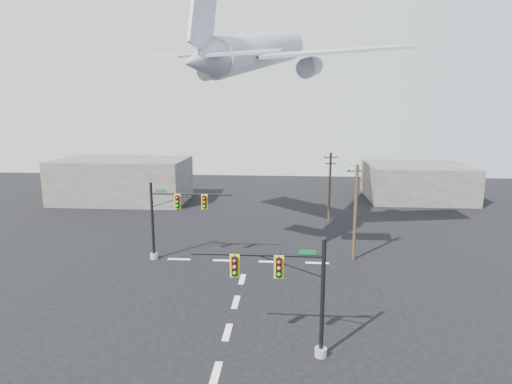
# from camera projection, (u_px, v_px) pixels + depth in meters

# --- Properties ---
(ground) EXTENTS (120.00, 120.00, 0.00)m
(ground) POSITION_uv_depth(u_px,v_px,m) (227.00, 332.00, 25.21)
(ground) COLOR black
(ground) RESTS_ON ground
(lane_markings) EXTENTS (14.00, 21.20, 0.01)m
(lane_markings) POSITION_uv_depth(u_px,v_px,m) (238.00, 294.00, 30.43)
(lane_markings) COLOR white
(lane_markings) RESTS_ON ground
(signal_mast_near) EXTENTS (7.16, 0.72, 6.51)m
(signal_mast_near) POSITION_uv_depth(u_px,v_px,m) (293.00, 293.00, 22.19)
(signal_mast_near) COLOR gray
(signal_mast_near) RESTS_ON ground
(signal_mast_far) EXTENTS (7.28, 0.75, 6.82)m
(signal_mast_far) POSITION_uv_depth(u_px,v_px,m) (170.00, 218.00, 36.68)
(signal_mast_far) COLOR gray
(signal_mast_far) RESTS_ON ground
(utility_pole_a) EXTENTS (1.68, 0.28, 8.36)m
(utility_pole_a) POSITION_uv_depth(u_px,v_px,m) (355.00, 211.00, 36.55)
(utility_pole_a) COLOR #4A3720
(utility_pole_a) RESTS_ON ground
(utility_pole_b) EXTENTS (1.62, 0.27, 7.99)m
(utility_pole_b) POSITION_uv_depth(u_px,v_px,m) (330.00, 185.00, 49.72)
(utility_pole_b) COLOR #4A3720
(utility_pole_b) RESTS_ON ground
(power_lines) EXTENTS (2.45, 13.36, 0.03)m
(power_lines) POSITION_uv_depth(u_px,v_px,m) (342.00, 164.00, 42.50)
(power_lines) COLOR black
(airliner) EXTENTS (25.91, 27.88, 7.78)m
(airliner) POSITION_uv_depth(u_px,v_px,m) (260.00, 52.00, 39.41)
(airliner) COLOR #A2A6AE
(building_left) EXTENTS (18.00, 10.00, 6.00)m
(building_left) POSITION_uv_depth(u_px,v_px,m) (122.00, 180.00, 60.40)
(building_left) COLOR slate
(building_left) RESTS_ON ground
(building_right) EXTENTS (14.00, 12.00, 5.00)m
(building_right) POSITION_uv_depth(u_px,v_px,m) (416.00, 182.00, 62.19)
(building_right) COLOR slate
(building_right) RESTS_ON ground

